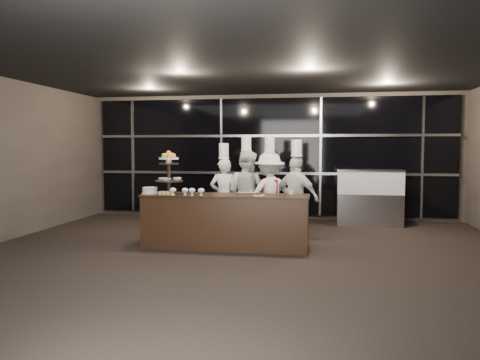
% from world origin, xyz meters
% --- Properties ---
extents(room, '(10.00, 10.00, 10.00)m').
position_xyz_m(room, '(0.00, 0.00, 1.50)').
color(room, black).
rests_on(room, ground).
extents(window_wall, '(8.60, 0.10, 2.80)m').
position_xyz_m(window_wall, '(0.00, 4.94, 1.50)').
color(window_wall, black).
rests_on(window_wall, ground).
extents(buffet_counter, '(2.84, 0.74, 0.92)m').
position_xyz_m(buffet_counter, '(-0.39, 1.43, 0.47)').
color(buffet_counter, black).
rests_on(buffet_counter, ground).
extents(display_stand, '(0.48, 0.48, 0.74)m').
position_xyz_m(display_stand, '(-1.39, 1.43, 1.34)').
color(display_stand, black).
rests_on(display_stand, buffet_counter).
extents(compotes, '(0.60, 0.11, 0.12)m').
position_xyz_m(compotes, '(-0.99, 1.21, 1.00)').
color(compotes, silver).
rests_on(compotes, buffet_counter).
extents(layer_cake, '(0.30, 0.30, 0.11)m').
position_xyz_m(layer_cake, '(-1.72, 1.38, 0.97)').
color(layer_cake, white).
rests_on(layer_cake, buffet_counter).
extents(pastry_squares, '(0.20, 0.13, 0.05)m').
position_xyz_m(pastry_squares, '(-1.40, 1.27, 0.95)').
color(pastry_squares, '#E5C270').
rests_on(pastry_squares, buffet_counter).
extents(small_plate, '(0.20, 0.20, 0.05)m').
position_xyz_m(small_plate, '(0.19, 1.33, 0.94)').
color(small_plate, white).
rests_on(small_plate, buffet_counter).
extents(chef_cup, '(0.08, 0.08, 0.07)m').
position_xyz_m(chef_cup, '(0.72, 1.68, 0.96)').
color(chef_cup, white).
rests_on(chef_cup, buffet_counter).
extents(display_case, '(1.42, 0.62, 1.24)m').
position_xyz_m(display_case, '(2.28, 4.30, 0.69)').
color(display_case, '#A5A5AA').
rests_on(display_case, ground).
extents(chef_a, '(0.61, 0.46, 1.80)m').
position_xyz_m(chef_a, '(-0.67, 2.66, 0.79)').
color(chef_a, silver).
rests_on(chef_a, ground).
extents(chef_b, '(0.98, 0.88, 1.96)m').
position_xyz_m(chef_b, '(-0.24, 2.72, 0.84)').
color(chef_b, silver).
rests_on(chef_b, ground).
extents(chef_c, '(1.21, 1.05, 1.92)m').
position_xyz_m(chef_c, '(0.24, 2.57, 0.82)').
color(chef_c, silver).
rests_on(chef_c, ground).
extents(chef_d, '(0.99, 0.78, 1.86)m').
position_xyz_m(chef_d, '(0.76, 2.38, 0.80)').
color(chef_d, white).
rests_on(chef_d, ground).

